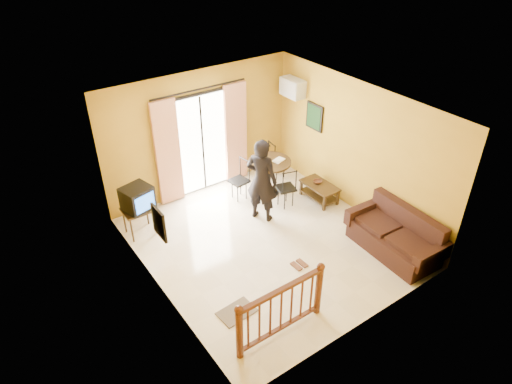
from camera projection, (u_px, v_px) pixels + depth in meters
ground at (267, 242)px, 8.98m from camera, size 5.00×5.00×0.00m
room_shell at (269, 167)px, 8.05m from camera, size 5.00×5.00×5.00m
balcony_door at (203, 143)px, 10.00m from camera, size 2.25×0.14×2.46m
tv_table at (138, 212)px, 8.97m from camera, size 0.58×0.48×0.58m
television at (137, 198)px, 8.81m from camera, size 0.63×0.60×0.48m
picture_left at (159, 223)px, 6.93m from camera, size 0.05×0.42×0.52m
dining_table at (269, 168)px, 10.16m from camera, size 0.98×0.98×0.82m
water_jug at (264, 157)px, 9.98m from camera, size 0.13×0.13×0.25m
serving_tray at (279, 160)px, 10.08m from camera, size 0.32×0.25×0.02m
dining_chairs at (267, 193)px, 10.49m from camera, size 1.72×1.55×0.95m
air_conditioner at (292, 88)px, 10.16m from camera, size 0.31×0.60×0.40m
botanical_print at (314, 117)px, 10.05m from camera, size 0.05×0.50×0.60m
coffee_table at (319, 190)px, 10.12m from camera, size 0.49×0.88×0.39m
bowl at (318, 182)px, 10.09m from camera, size 0.20×0.20×0.06m
sofa at (396, 236)px, 8.61m from camera, size 0.92×1.85×0.87m
standing_person at (262, 180)px, 9.20m from camera, size 0.71×0.79×1.82m
stair_balustrade at (281, 307)px, 6.81m from camera, size 1.63×0.13×1.04m
doormat at (237, 312)px, 7.45m from camera, size 0.63×0.44×0.02m
sandals at (299, 265)px, 8.41m from camera, size 0.25×0.25×0.03m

